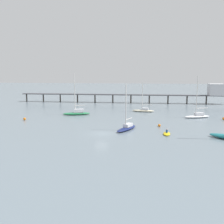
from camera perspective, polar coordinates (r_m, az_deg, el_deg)
The scene contains 10 objects.
ground_plane at distance 49.53m, azimuth -2.30°, elevation -4.79°, with size 400.00×400.00×0.00m, color slate.
pier at distance 96.74m, azimuth 13.63°, elevation 4.33°, with size 76.97×4.81×7.36m.
sailboat_white at distance 69.45m, azimuth 18.42°, elevation -0.68°, with size 7.19×4.11×10.66m.
sailboat_cream at distance 76.00m, azimuth 6.98°, elevation 0.47°, with size 6.73×2.74×8.75m.
sailboat_navy at distance 52.38m, azimuth 3.29°, elevation -3.33°, with size 4.51×6.96×9.31m.
sailboat_green at distance 70.83m, azimuth -7.76°, elevation -0.04°, with size 7.70×3.91×11.25m.
dinghy_yellow at distance 49.73m, azimuth 12.04°, elevation -4.68°, with size 1.55×2.99×1.14m.
mooring_buoy_inner at distance 66.03m, azimuth -18.81°, elevation -1.47°, with size 0.66×0.66×0.66m, color orange.
mooring_buoy_outer at distance 68.53m, azimuth 23.54°, elevation -1.35°, with size 0.71×0.71×0.71m, color orange.
mooring_buoy_near at distance 56.23m, azimuth 10.44°, elevation -2.94°, with size 0.61×0.61×0.61m, color orange.
Camera 1 is at (7.60, -47.48, 11.88)m, focal length 41.23 mm.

